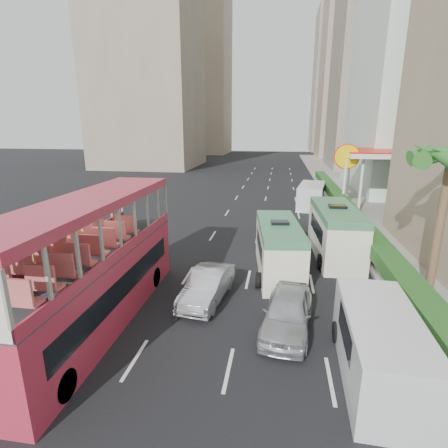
% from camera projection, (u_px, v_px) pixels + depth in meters
% --- Properties ---
extents(ground_plane, '(200.00, 200.00, 0.00)m').
position_uv_depth(ground_plane, '(247.00, 335.00, 13.17)').
color(ground_plane, black).
rests_on(ground_plane, ground).
extents(double_decker_bus, '(2.50, 11.00, 5.06)m').
position_uv_depth(double_decker_bus, '(92.00, 264.00, 13.39)').
color(double_decker_bus, '#B3273D').
rests_on(double_decker_bus, ground).
extents(car_silver_lane_a, '(2.02, 4.39, 1.39)m').
position_uv_depth(car_silver_lane_a, '(207.00, 300.00, 15.89)').
color(car_silver_lane_a, '#B8BABF').
rests_on(car_silver_lane_a, ground).
extents(car_silver_lane_b, '(2.32, 4.58, 1.50)m').
position_uv_depth(car_silver_lane_b, '(286.00, 329.00, 13.59)').
color(car_silver_lane_b, '#B8BABF').
rests_on(car_silver_lane_b, ground).
extents(van_asset, '(2.52, 4.66, 1.24)m').
position_uv_depth(van_asset, '(278.00, 232.00, 26.06)').
color(van_asset, silver).
rests_on(van_asset, ground).
extents(minibus_near, '(2.76, 6.32, 2.71)m').
position_uv_depth(minibus_near, '(279.00, 248.00, 18.52)').
color(minibus_near, silver).
rests_on(minibus_near, ground).
extents(minibus_far, '(2.58, 6.85, 2.99)m').
position_uv_depth(minibus_far, '(335.00, 232.00, 20.91)').
color(minibus_far, silver).
rests_on(minibus_far, ground).
extents(panel_van_near, '(2.32, 5.39, 2.13)m').
position_uv_depth(panel_van_near, '(380.00, 347.00, 10.76)').
color(panel_van_near, silver).
rests_on(panel_van_near, ground).
extents(panel_van_far, '(3.08, 5.84, 2.22)m').
position_uv_depth(panel_van_far, '(311.00, 196.00, 33.77)').
color(panel_van_far, silver).
rests_on(panel_van_far, ground).
extents(sidewalk, '(6.00, 120.00, 0.18)m').
position_uv_depth(sidewalk, '(358.00, 203.00, 35.56)').
color(sidewalk, '#99968C').
rests_on(sidewalk, ground).
extents(kerb_wall, '(0.30, 44.00, 1.00)m').
position_uv_depth(kerb_wall, '(350.00, 225.00, 25.36)').
color(kerb_wall, silver).
rests_on(kerb_wall, sidewalk).
extents(hedge, '(1.10, 44.00, 0.70)m').
position_uv_depth(hedge, '(351.00, 214.00, 25.13)').
color(hedge, '#2D6626').
rests_on(hedge, kerb_wall).
extents(palm_tree, '(0.36, 0.36, 6.40)m').
position_uv_depth(palm_tree, '(439.00, 229.00, 14.88)').
color(palm_tree, brown).
rests_on(palm_tree, sidewalk).
extents(shell_station, '(6.50, 8.00, 5.50)m').
position_uv_depth(shell_station, '(376.00, 180.00, 32.78)').
color(shell_station, silver).
rests_on(shell_station, ground).
extents(tower_mid, '(16.00, 16.00, 50.00)m').
position_uv_depth(tower_mid, '(388.00, 19.00, 58.82)').
color(tower_mid, gray).
rests_on(tower_mid, ground).
extents(tower_far_a, '(14.00, 14.00, 44.00)m').
position_uv_depth(tower_far_a, '(353.00, 63.00, 82.60)').
color(tower_far_a, tan).
rests_on(tower_far_a, ground).
extents(tower_far_b, '(14.00, 14.00, 40.00)m').
position_uv_depth(tower_far_b, '(338.00, 83.00, 104.05)').
color(tower_far_b, gray).
rests_on(tower_far_b, ground).
extents(tower_left_a, '(18.00, 18.00, 52.00)m').
position_uv_depth(tower_left_a, '(144.00, 19.00, 62.03)').
color(tower_left_a, gray).
rests_on(tower_left_a, ground).
extents(tower_left_b, '(16.00, 16.00, 46.00)m').
position_uv_depth(tower_left_b, '(199.00, 68.00, 95.82)').
color(tower_left_b, tan).
rests_on(tower_left_b, ground).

